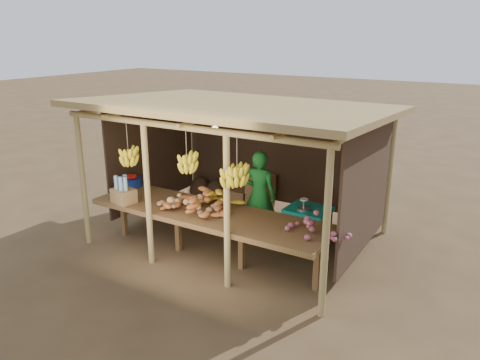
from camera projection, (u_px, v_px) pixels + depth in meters
The scene contains 13 objects.
ground at pixel (240, 237), 8.16m from camera, with size 60.00×60.00×0.00m, color brown.
stall_structure at pixel (237, 130), 7.54m from camera, with size 4.70×3.50×2.43m.
counter at pixel (208, 215), 7.17m from camera, with size 3.90×1.05×0.80m.
potato_heap at pixel (185, 199), 7.15m from camera, with size 0.90×0.54×0.36m, color tan, non-canonical shape.
sweet_potato_heap at pixel (198, 200), 7.10m from camera, with size 1.01×0.60×0.36m, color #BE6730, non-canonical shape.
onion_heap at pixel (318, 223), 6.26m from camera, with size 0.85×0.51×0.36m, color #A24F5C, non-canonical shape.
banana_pile at pixel (220, 196), 7.30m from camera, with size 0.63×0.38×0.35m, color gold, non-canonical shape.
tomato_basin at pixel (131, 181), 8.33m from camera, with size 0.39×0.39×0.20m.
bottle_box at pixel (123, 192), 7.48m from camera, with size 0.42×0.36×0.46m.
vendor at pixel (259, 195), 7.95m from camera, with size 0.56×0.37×1.55m, color #1A7929.
tarp_crate at pixel (308, 225), 7.80m from camera, with size 0.73×0.64×0.84m.
carton_stack at pixel (252, 195), 9.26m from camera, with size 1.02×0.40×0.77m.
burlap_sacks at pixel (208, 190), 9.81m from camera, with size 0.85×0.44×0.60m.
Camera 1 is at (3.86, -6.41, 3.41)m, focal length 35.00 mm.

